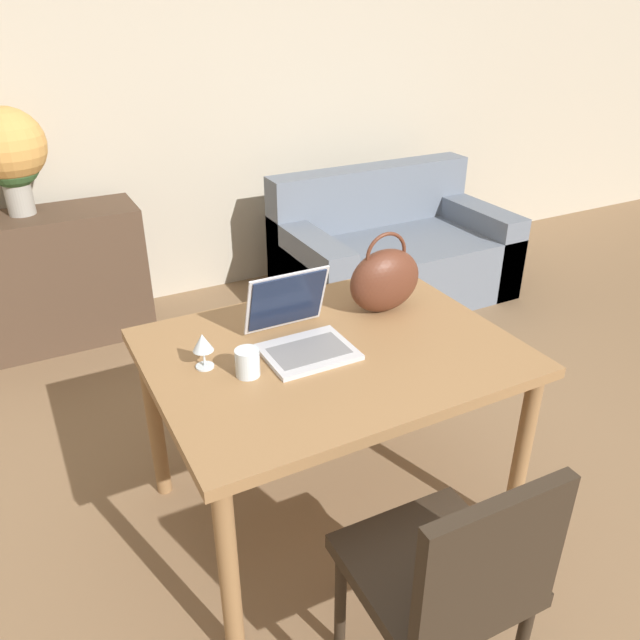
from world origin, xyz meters
TOP-DOWN VIEW (x-y plane):
  - ground_plane at (0.00, 0.00)m, footprint 14.00×14.00m
  - wall_back at (0.00, 2.88)m, footprint 10.00×0.06m
  - dining_table at (-0.06, 0.56)m, footprint 1.25×0.96m
  - chair at (-0.14, -0.24)m, footprint 0.45×0.45m
  - couch at (1.28, 2.17)m, footprint 1.49×0.87m
  - sideboard at (-0.86, 2.53)m, footprint 1.13×0.40m
  - laptop at (-0.15, 0.64)m, footprint 0.30×0.34m
  - drinking_glass at (-0.38, 0.54)m, footprint 0.08×0.08m
  - wine_glass at (-0.49, 0.65)m, footprint 0.07×0.07m
  - handbag at (0.26, 0.73)m, footprint 0.30×0.15m
  - flower_vase at (-0.88, 2.57)m, footprint 0.39×0.39m

SIDE VIEW (x-z plane):
  - ground_plane at x=0.00m, z-range 0.00..0.00m
  - couch at x=1.28m, z-range -0.13..0.69m
  - sideboard at x=-0.86m, z-range 0.00..0.78m
  - chair at x=-0.14m, z-range 0.07..0.94m
  - dining_table at x=-0.06m, z-range 0.29..1.05m
  - drinking_glass at x=-0.38m, z-range 0.76..0.85m
  - laptop at x=-0.15m, z-range 0.70..0.95m
  - wine_glass at x=-0.49m, z-range 0.78..0.90m
  - handbag at x=0.26m, z-range 0.72..1.04m
  - flower_vase at x=-0.88m, z-range 0.84..1.40m
  - wall_back at x=0.00m, z-range 0.00..2.70m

